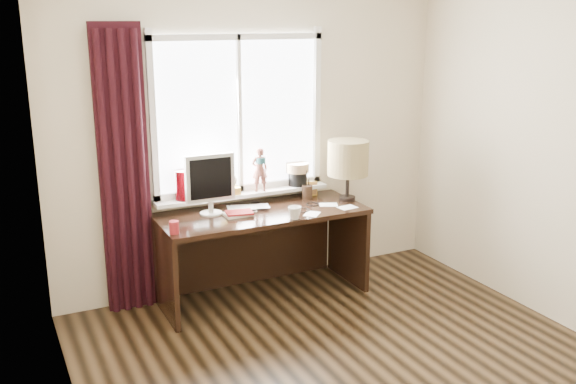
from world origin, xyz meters
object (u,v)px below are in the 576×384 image
mug (295,212)px  red_cup (174,227)px  table_lamp (348,159)px  laptop (249,208)px  desk (258,236)px  monitor (210,181)px

mug → red_cup: 0.95m
red_cup → table_lamp: bearing=7.7°
mug → laptop: bearing=119.9°
desk → table_lamp: 1.01m
desk → monitor: (-0.40, 0.01, 0.52)m
laptop → desk: 0.27m
table_lamp → laptop: bearing=173.3°
laptop → monitor: size_ratio=0.71×
laptop → table_lamp: size_ratio=0.67×
laptop → red_cup: bearing=-140.6°
desk → monitor: 0.66m
mug → table_lamp: (0.65, 0.29, 0.31)m
desk → red_cup: bearing=-158.0°
desk → table_lamp: (0.80, -0.11, 0.61)m
red_cup → desk: (0.80, 0.32, -0.29)m
red_cup → desk: size_ratio=0.06×
mug → table_lamp: bearing=23.9°
desk → table_lamp: size_ratio=3.27×
red_cup → monitor: (0.40, 0.33, 0.23)m
laptop → monitor: monitor is taller
monitor → mug: bearing=-36.6°
laptop → mug: bearing=-44.6°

